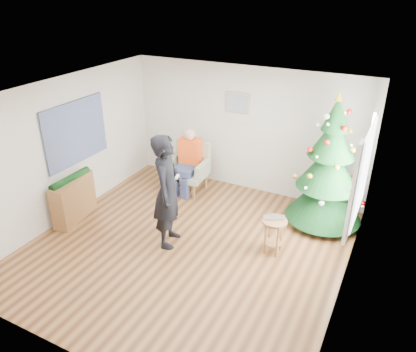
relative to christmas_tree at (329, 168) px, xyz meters
The scene contains 19 objects.
floor 2.82m from the christmas_tree, 135.51° to the right, with size 5.00×5.00×0.00m, color brown.
ceiling 2.99m from the christmas_tree, 135.51° to the right, with size 5.00×5.00×0.00m, color white.
wall_back 1.98m from the christmas_tree, 159.73° to the left, with size 5.00×5.00×0.00m, color silver.
wall_front 4.70m from the christmas_tree, 113.19° to the right, with size 5.00×5.00×0.00m, color silver.
wall_left 4.72m from the christmas_tree, 157.33° to the right, with size 5.00×5.00×0.00m, color silver.
wall_right 1.94m from the christmas_tree, 70.30° to the right, with size 5.00×5.00×0.00m, color silver.
window_panel 1.10m from the christmas_tree, 52.78° to the right, with size 0.04×1.30×1.40m, color white.
curtains 1.08m from the christmas_tree, 54.14° to the right, with size 0.05×1.75×1.50m.
christmas_tree is the anchor object (origin of this frame).
stool 1.59m from the christmas_tree, 112.23° to the right, with size 0.41×0.41×0.62m.
laptop 1.46m from the christmas_tree, 112.23° to the right, with size 0.34×0.22×0.03m, color silver.
armchair 2.93m from the christmas_tree, behind, with size 0.86×0.79×1.03m.
seated_person 2.86m from the christmas_tree, behind, with size 0.47×0.67×1.35m.
standing_man 2.83m from the christmas_tree, 140.53° to the right, with size 0.71×0.47×1.95m, color black.
game_controller 2.70m from the christmas_tree, 137.21° to the right, with size 0.04×0.13×0.04m, color white.
console 4.67m from the christmas_tree, 154.99° to the right, with size 0.30×1.00×0.80m, color brown.
garland 4.62m from the christmas_tree, 154.99° to the right, with size 0.14×0.14×0.90m, color black.
tapestry 4.59m from the christmas_tree, 160.61° to the right, with size 0.03×1.50×1.15m, color black.
framed_picture 2.27m from the christmas_tree, 162.49° to the left, with size 0.52×0.05×0.42m.
Camera 1 is at (2.88, -4.84, 4.09)m, focal length 35.00 mm.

